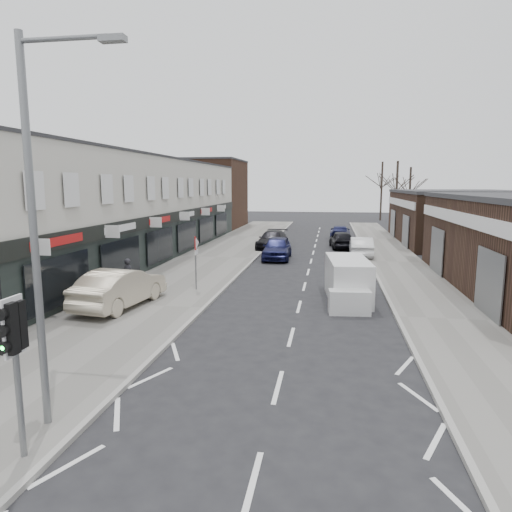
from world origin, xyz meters
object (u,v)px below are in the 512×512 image
at_px(parked_car_left_b, 272,240).
at_px(pedestrian, 128,275).
at_px(street_lamp, 40,215).
at_px(warning_sign, 196,247).
at_px(parked_car_left_a, 277,248).
at_px(parked_car_right_c, 340,232).
at_px(traffic_light, 14,340).
at_px(white_van, 348,281).
at_px(parked_car_right_b, 342,240).
at_px(sedan_on_pavement, 120,287).
at_px(parked_car_right_a, 361,247).

bearing_deg(parked_car_left_b, pedestrian, -102.13).
xyz_separation_m(street_lamp, warning_sign, (-0.63, 12.80, -2.42)).
height_order(parked_car_left_a, parked_car_right_c, parked_car_left_a).
relative_size(traffic_light, white_van, 0.62).
bearing_deg(street_lamp, parked_car_right_c, 79.45).
bearing_deg(parked_car_left_b, parked_car_right_c, 57.81).
bearing_deg(parked_car_right_b, white_van, 83.97).
distance_m(street_lamp, white_van, 14.40).
distance_m(street_lamp, pedestrian, 12.85).
distance_m(warning_sign, white_van, 7.39).
height_order(white_van, pedestrian, white_van).
relative_size(pedestrian, parked_car_left_a, 0.35).
bearing_deg(parked_car_left_a, parked_car_left_b, 99.74).
relative_size(sedan_on_pavement, parked_car_right_a, 1.12).
height_order(white_van, parked_car_right_a, white_van).
xyz_separation_m(warning_sign, parked_car_left_b, (1.76, 15.65, -1.47)).
xyz_separation_m(parked_car_left_b, parked_car_right_a, (6.90, -3.19, -0.00)).
distance_m(street_lamp, sedan_on_pavement, 10.32).
height_order(pedestrian, parked_car_left_b, pedestrian).
bearing_deg(parked_car_right_a, parked_car_right_c, -82.71).
bearing_deg(traffic_light, sedan_on_pavement, 106.11).
bearing_deg(white_van, pedestrian, 177.23).
distance_m(sedan_on_pavement, parked_car_right_b, 22.61).
bearing_deg(sedan_on_pavement, traffic_light, 113.57).
bearing_deg(parked_car_right_b, parked_car_right_c, -95.68).
relative_size(parked_car_right_a, parked_car_right_c, 0.97).
height_order(warning_sign, parked_car_left_b, warning_sign).
relative_size(traffic_light, pedestrian, 1.90).
bearing_deg(street_lamp, pedestrian, 107.46).
xyz_separation_m(white_van, parked_car_left_a, (-4.52, 11.14, -0.10)).
relative_size(white_van, parked_car_right_a, 1.13).
distance_m(warning_sign, parked_car_right_b, 18.46).
bearing_deg(sedan_on_pavement, white_van, -154.84).
bearing_deg(street_lamp, parked_car_left_b, 87.74).
relative_size(traffic_light, parked_car_left_a, 0.67).
height_order(traffic_light, parked_car_right_b, traffic_light).
xyz_separation_m(parked_car_left_a, parked_car_right_a, (5.93, 1.88, -0.06)).
xyz_separation_m(parked_car_right_a, parked_car_right_c, (-1.30, 10.86, -0.07)).
height_order(parked_car_right_a, parked_car_right_c, parked_car_right_a).
relative_size(warning_sign, sedan_on_pavement, 0.54).
distance_m(parked_car_left_a, parked_car_right_c, 13.55).
distance_m(traffic_light, parked_car_right_a, 27.67).
bearing_deg(warning_sign, parked_car_right_a, 55.19).
xyz_separation_m(pedestrian, parked_car_right_c, (10.42, 24.37, -0.27)).
bearing_deg(parked_car_left_b, warning_sign, -92.45).
distance_m(pedestrian, parked_car_right_c, 26.50).
height_order(white_van, parked_car_right_b, white_van).
height_order(warning_sign, parked_car_right_b, warning_sign).
bearing_deg(street_lamp, parked_car_right_b, 77.23).
bearing_deg(warning_sign, white_van, -4.48).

